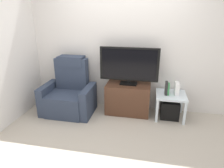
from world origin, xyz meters
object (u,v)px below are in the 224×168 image
television (129,65)px  game_console (177,89)px  tv_stand (128,98)px  book_middle (168,89)px  recliner_armchair (69,94)px  side_table (171,98)px  subwoofer_box (170,109)px  book_leftmost (166,88)px

television → game_console: bearing=-2.8°
tv_stand → book_middle: book_middle is taller
recliner_armchair → book_middle: (1.89, 0.12, 0.20)m
side_table → subwoofer_box: side_table is taller
television → game_console: size_ratio=4.97×
tv_stand → subwoofer_box: size_ratio=2.49×
book_leftmost → recliner_armchair: bearing=-176.4°
tv_stand → side_table: tv_stand is taller
subwoofer_box → game_console: 0.42m
television → book_leftmost: size_ratio=4.63×
tv_stand → subwoofer_box: (0.80, -0.04, -0.13)m
tv_stand → book_leftmost: 0.76m
side_table → game_console: game_console is taller
book_leftmost → game_console: bearing=9.0°
subwoofer_box → game_console: (0.09, 0.01, 0.41)m
book_middle → side_table: bearing=18.3°
book_leftmost → book_middle: bearing=0.0°
book_leftmost → game_console: 0.19m
game_console → subwoofer_box: bearing=-173.7°
subwoofer_box → book_middle: bearing=-161.7°
side_table → book_middle: (-0.06, -0.02, 0.18)m
side_table → game_console: size_ratio=2.44×
television → recliner_armchair: size_ratio=1.02×
tv_stand → side_table: (0.80, -0.04, 0.10)m
recliner_armchair → side_table: (1.95, 0.14, 0.02)m
recliner_armchair → subwoofer_box: recliner_armchair is taller
recliner_armchair → book_middle: size_ratio=5.07×
book_leftmost → tv_stand: bearing=175.5°
subwoofer_box → book_leftmost: 0.43m
book_leftmost → television: bearing=174.0°
television → book_leftmost: television is taller
tv_stand → side_table: size_ratio=1.56×
book_leftmost → book_middle: 0.04m
recliner_armchair → book_leftmost: size_ratio=4.55×
recliner_armchair → game_console: size_ratio=4.88×
television → game_console: (0.89, -0.04, -0.38)m
subwoofer_box → book_middle: book_middle is taller
recliner_armchair → tv_stand: bearing=1.7°
tv_stand → subwoofer_box: bearing=-2.5°
television → book_leftmost: 0.80m
tv_stand → side_table: 0.81m
recliner_armchair → subwoofer_box: bearing=-2.9°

